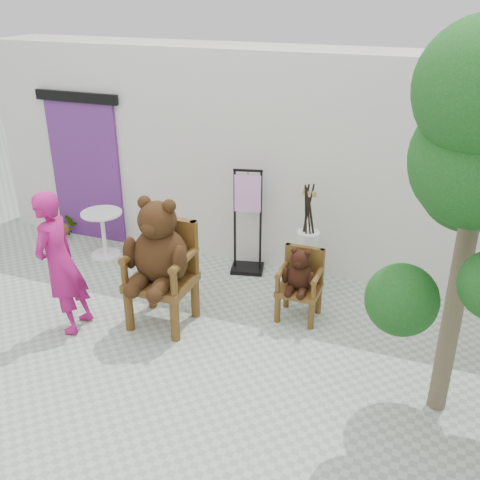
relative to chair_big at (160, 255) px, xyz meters
The scene contains 10 objects.
ground_plane 1.37m from the chair_big, 44.84° to the right, with size 60.00×60.00×0.00m, color #9FA998.
back_wall 2.55m from the chair_big, 72.95° to the left, with size 9.00×1.00×3.00m, color silver.
doorway 2.94m from the chair_big, 140.79° to the left, with size 1.40×0.11×2.33m.
chair_big is the anchor object (origin of this frame).
chair_small 1.69m from the chair_big, 25.31° to the left, with size 0.50×0.50×0.94m.
person 1.15m from the chair_big, 154.66° to the right, with size 0.62×0.41×1.69m, color #A71468.
cafe_table 2.20m from the chair_big, 142.16° to the left, with size 0.60×0.60×0.70m.
display_stand 1.72m from the chair_big, 73.31° to the left, with size 0.52×0.44×1.51m.
stool_bucket 2.03m from the chair_big, 46.43° to the left, with size 0.32×0.32×1.45m.
potted_plant 3.21m from the chair_big, 148.68° to the left, with size 0.36×0.31×0.40m, color #0E3311.
Camera 1 is at (2.21, -4.38, 3.78)m, focal length 42.00 mm.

